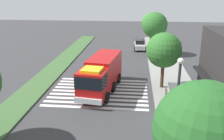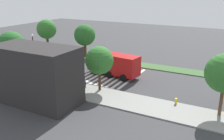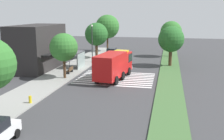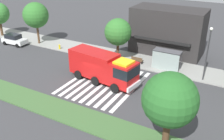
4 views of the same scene
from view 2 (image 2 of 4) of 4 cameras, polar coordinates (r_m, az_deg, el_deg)
name	(u,v)px [view 2 (image 2 of 4)]	position (r m, az deg, el deg)	size (l,w,h in m)	color
ground_plane	(118,76)	(39.27, 1.32, -1.34)	(120.00, 120.00, 0.00)	#38383A
sidewalk	(90,93)	(32.86, -4.92, -5.22)	(60.00, 4.70, 0.14)	gray
median_strip	(136,64)	(45.36, 5.34, 1.33)	(60.00, 3.00, 0.14)	#3D6033
crosswalk	(112,75)	(39.75, -0.10, -1.09)	(7.65, 9.98, 0.01)	silver
fire_truck	(112,63)	(38.95, -0.03, 1.55)	(8.98, 3.72, 3.51)	#B71414
parked_car_mid	(10,62)	(47.23, -22.03, 1.73)	(4.27, 2.02, 1.65)	silver
bus_stop_shelter	(57,71)	(36.54, -12.33, -0.13)	(3.50, 1.40, 2.46)	#4C4C51
bench_near_shelter	(81,84)	(34.60, -7.13, -3.15)	(1.60, 0.50, 0.90)	#4C3823
street_lamp	(34,52)	(39.75, -17.27, 3.96)	(0.36, 0.36, 6.42)	#2D2D30
storefront_building	(36,75)	(30.72, -16.91, -1.02)	(10.32, 5.96, 6.76)	#282626
sidewalk_tree_center	(99,61)	(32.26, -2.89, 2.15)	(3.65, 3.65, 5.90)	#47301E
sidewalk_tree_east	(11,45)	(42.44, -21.83, 5.24)	(4.28, 4.28, 6.60)	#513823
median_tree_far_west	(85,35)	(49.39, -6.19, 7.83)	(4.12, 4.12, 6.35)	#47301E
median_tree_west	(47,29)	(55.22, -14.59, 8.92)	(4.10, 4.10, 6.82)	#47301E
fire_hydrant	(176,101)	(30.41, 14.29, -6.84)	(0.28, 0.28, 0.70)	gold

